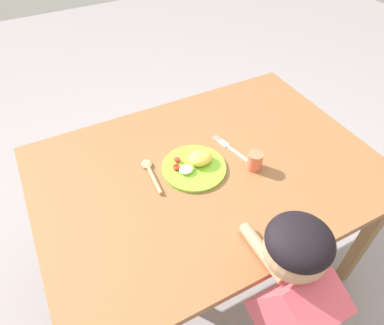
# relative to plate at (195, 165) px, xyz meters

# --- Properties ---
(ground_plane) EXTENTS (8.00, 8.00, 0.00)m
(ground_plane) POSITION_rel_plate_xyz_m (0.05, -0.03, -0.77)
(ground_plane) COLOR gray
(dining_table) EXTENTS (1.37, 0.98, 0.75)m
(dining_table) POSITION_rel_plate_xyz_m (0.05, -0.03, -0.09)
(dining_table) COLOR brown
(dining_table) RESTS_ON ground_plane
(plate) EXTENTS (0.26, 0.26, 0.06)m
(plate) POSITION_rel_plate_xyz_m (0.00, 0.00, 0.00)
(plate) COLOR #82C931
(plate) RESTS_ON dining_table
(fork) EXTENTS (0.06, 0.21, 0.01)m
(fork) POSITION_rel_plate_xyz_m (0.19, 0.03, -0.01)
(fork) COLOR silver
(fork) RESTS_ON dining_table
(spoon) EXTENTS (0.05, 0.20, 0.02)m
(spoon) POSITION_rel_plate_xyz_m (-0.17, 0.05, -0.01)
(spoon) COLOR tan
(spoon) RESTS_ON dining_table
(drinking_cup) EXTENTS (0.06, 0.06, 0.08)m
(drinking_cup) POSITION_rel_plate_xyz_m (0.21, -0.11, 0.02)
(drinking_cup) COLOR #E96B49
(drinking_cup) RESTS_ON dining_table
(person) EXTENTS (0.18, 0.41, 1.04)m
(person) POSITION_rel_plate_xyz_m (0.01, -0.63, -0.18)
(person) COLOR #4C3D60
(person) RESTS_ON ground_plane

